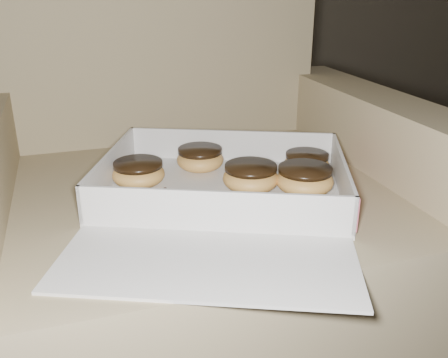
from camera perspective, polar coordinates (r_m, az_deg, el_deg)
armchair at (r=1.10m, az=-3.66°, el=-5.72°), size 0.94×0.80×0.99m
bakery_box at (r=0.90m, az=-0.05°, el=-1.93°), size 0.61×0.65×0.07m
donut_a at (r=1.03m, az=-2.74°, el=2.38°), size 0.10×0.10×0.05m
donut_b at (r=0.96m, az=-9.74°, el=0.68°), size 0.10×0.10×0.05m
donut_c at (r=1.02m, az=9.41°, el=1.80°), size 0.09×0.09×0.05m
donut_d at (r=0.93m, az=3.06°, el=0.24°), size 0.10×0.10×0.05m
donut_e at (r=0.93m, az=9.20°, el=-0.04°), size 0.11×0.11×0.05m
crumb_a at (r=0.92m, az=12.19°, el=-2.23°), size 0.01×0.01×0.00m
crumb_b at (r=0.95m, az=-6.76°, el=-1.08°), size 0.01×0.01×0.00m
crumb_c at (r=0.87m, az=3.22°, el=-3.15°), size 0.01×0.01×0.00m
crumb_d at (r=0.92m, az=6.87°, el=-1.90°), size 0.01×0.01×0.00m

